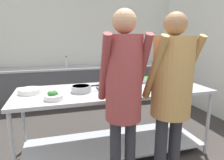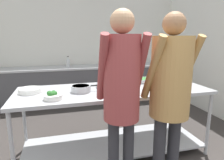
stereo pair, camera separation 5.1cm
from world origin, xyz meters
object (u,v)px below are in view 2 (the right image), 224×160
serving_tray_roast (142,80)px  water_bottle (68,62)px  sauce_pan (81,88)px  plate_stack (30,91)px  guest_serving_right (122,87)px  broccoli_bowl (53,96)px  serving_tray_greens (173,80)px  guest_serving_left (170,87)px  serving_tray_vegetables (117,87)px

serving_tray_roast → water_bottle: bearing=117.3°
sauce_pan → water_bottle: size_ratio=1.50×
plate_stack → guest_serving_right: bearing=-44.8°
broccoli_bowl → serving_tray_greens: 1.79m
plate_stack → serving_tray_greens: 2.01m
guest_serving_left → serving_tray_greens: bearing=56.6°
plate_stack → serving_tray_roast: bearing=7.3°
broccoli_bowl → water_bottle: 2.49m
plate_stack → guest_serving_left: (1.36, -0.91, 0.18)m
serving_tray_vegetables → guest_serving_left: (0.28, -0.82, 0.18)m
sauce_pan → serving_tray_roast: sauce_pan is taller
broccoli_bowl → serving_tray_roast: bearing=22.9°
sauce_pan → serving_tray_greens: size_ratio=0.92×
serving_tray_vegetables → water_bottle: bearing=102.9°
broccoli_bowl → water_bottle: bearing=83.2°
serving_tray_greens → guest_serving_right: 1.49m
plate_stack → guest_serving_left: bearing=-33.7°
sauce_pan → guest_serving_right: 0.84m
broccoli_bowl → serving_tray_greens: (1.74, 0.42, -0.01)m
water_bottle → serving_tray_roast: bearing=-62.7°
serving_tray_roast → guest_serving_left: bearing=-100.4°
broccoli_bowl → water_bottle: water_bottle is taller
guest_serving_right → serving_tray_vegetables: bearing=76.3°
sauce_pan → serving_tray_vegetables: (0.47, 0.02, -0.02)m
broccoli_bowl → sauce_pan: (0.33, 0.23, 0.00)m
serving_tray_roast → guest_serving_right: guest_serving_right is taller
broccoli_bowl → water_bottle: size_ratio=0.79×
plate_stack → serving_tray_greens: (2.01, 0.08, -0.00)m
plate_stack → serving_tray_greens: plate_stack is taller
plate_stack → guest_serving_right: (0.89, -0.88, 0.20)m
plate_stack → broccoli_bowl: (0.27, -0.35, 0.01)m
guest_serving_left → water_bottle: (-0.79, 3.04, -0.10)m
serving_tray_roast → guest_serving_right: size_ratio=0.22×
water_bottle → guest_serving_left: bearing=-75.4°
sauce_pan → water_bottle: (-0.04, 2.24, 0.06)m
plate_stack → sauce_pan: 0.62m
sauce_pan → water_bottle: 2.24m
serving_tray_greens → guest_serving_left: 1.19m
serving_tray_roast → guest_serving_left: 1.14m
plate_stack → guest_serving_left: 1.65m
sauce_pan → guest_serving_left: (0.76, -0.79, 0.16)m
plate_stack → sauce_pan: size_ratio=0.73×
broccoli_bowl → sauce_pan: size_ratio=0.53×
guest_serving_right → broccoli_bowl: bearing=138.9°
broccoli_bowl → water_bottle: (0.30, 2.47, 0.06)m
guest_serving_left → broccoli_bowl: bearing=152.7°
water_bottle → serving_tray_vegetables: bearing=-77.1°
broccoli_bowl → sauce_pan: bearing=34.9°
guest_serving_left → sauce_pan: bearing=133.6°
guest_serving_right → guest_serving_left: bearing=-3.3°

